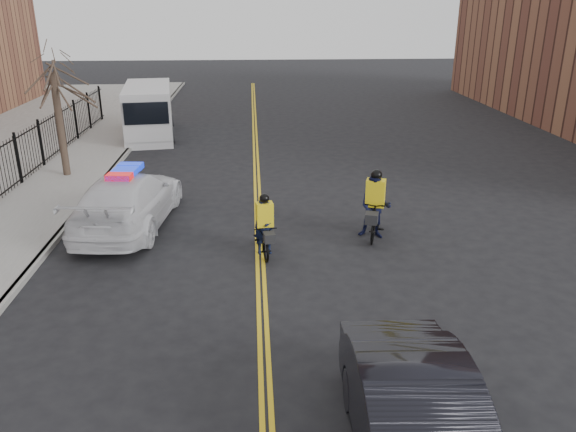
% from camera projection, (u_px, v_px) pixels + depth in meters
% --- Properties ---
extents(ground, '(120.00, 120.00, 0.00)m').
position_uv_depth(ground, '(262.00, 291.00, 13.70)').
color(ground, black).
rests_on(ground, ground).
extents(center_line_left, '(0.10, 60.00, 0.01)m').
position_uv_depth(center_line_left, '(255.00, 190.00, 21.16)').
color(center_line_left, yellow).
rests_on(center_line_left, ground).
extents(center_line_right, '(0.10, 60.00, 0.01)m').
position_uv_depth(center_line_right, '(259.00, 189.00, 21.17)').
color(center_line_right, yellow).
rests_on(center_line_right, ground).
extents(sidewalk, '(3.00, 60.00, 0.15)m').
position_uv_depth(sidewalk, '(54.00, 192.00, 20.69)').
color(sidewalk, gray).
rests_on(sidewalk, ground).
extents(curb, '(0.20, 60.00, 0.15)m').
position_uv_depth(curb, '(95.00, 191.00, 20.78)').
color(curb, gray).
rests_on(curb, ground).
extents(iron_fence, '(0.12, 28.00, 2.00)m').
position_uv_depth(iron_fence, '(8.00, 168.00, 20.27)').
color(iron_fence, black).
rests_on(iron_fence, ground).
extents(street_tree, '(3.20, 3.20, 4.80)m').
position_uv_depth(street_tree, '(55.00, 89.00, 21.32)').
color(street_tree, '#34271E').
rests_on(street_tree, sidewalk).
extents(police_cruiser, '(2.94, 6.09, 1.87)m').
position_uv_depth(police_cruiser, '(128.00, 200.00, 17.42)').
color(police_cruiser, white).
rests_on(police_cruiser, ground).
extents(dark_sedan, '(1.87, 5.05, 1.65)m').
position_uv_depth(dark_sedan, '(420.00, 431.00, 8.07)').
color(dark_sedan, black).
rests_on(dark_sedan, ground).
extents(cargo_van, '(3.09, 6.51, 2.62)m').
position_uv_depth(cargo_van, '(149.00, 112.00, 29.05)').
color(cargo_van, silver).
rests_on(cargo_van, ground).
extents(cyclist_near, '(0.91, 1.87, 1.76)m').
position_uv_depth(cyclist_near, '(265.00, 233.00, 15.59)').
color(cyclist_near, black).
rests_on(cyclist_near, ground).
extents(cyclist_far, '(1.20, 2.15, 2.10)m').
position_uv_depth(cyclist_far, '(374.00, 211.00, 16.61)').
color(cyclist_far, black).
rests_on(cyclist_far, ground).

